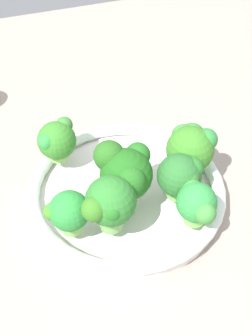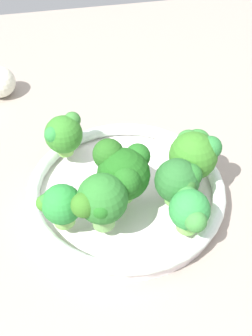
# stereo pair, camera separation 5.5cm
# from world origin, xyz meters

# --- Properties ---
(ground_plane) EXTENTS (1.30, 1.30, 0.03)m
(ground_plane) POSITION_xyz_m (0.00, 0.00, -0.01)
(ground_plane) COLOR gray
(bowl) EXTENTS (0.27, 0.27, 0.03)m
(bowl) POSITION_xyz_m (-0.02, -0.03, 0.02)
(bowl) COLOR white
(bowl) RESTS_ON ground_plane
(broccoli_floret_0) EXTENTS (0.07, 0.07, 0.07)m
(broccoli_floret_0) POSITION_xyz_m (-0.11, -0.04, 0.07)
(broccoli_floret_0) COLOR #88BD54
(broccoli_floret_0) RESTS_ON bowl
(broccoli_floret_1) EXTENTS (0.07, 0.08, 0.08)m
(broccoli_floret_1) POSITION_xyz_m (-0.01, -0.01, 0.08)
(broccoli_floret_1) COLOR #82C85A
(broccoli_floret_1) RESTS_ON bowl
(broccoli_floret_2) EXTENTS (0.07, 0.06, 0.08)m
(broccoli_floret_2) POSITION_xyz_m (0.02, 0.03, 0.08)
(broccoli_floret_2) COLOR #79B05D
(broccoli_floret_2) RESTS_ON bowl
(broccoli_floret_3) EXTENTS (0.06, 0.06, 0.06)m
(broccoli_floret_3) POSITION_xyz_m (-0.08, 0.01, 0.07)
(broccoli_floret_3) COLOR #78BD56
(broccoli_floret_3) RESTS_ON bowl
(broccoli_floret_4) EXTENTS (0.05, 0.05, 0.06)m
(broccoli_floret_4) POSITION_xyz_m (0.05, -0.11, 0.07)
(broccoli_floret_4) COLOR #7FBF50
(broccoli_floret_4) RESTS_ON bowl
(broccoli_floret_5) EXTENTS (0.05, 0.05, 0.06)m
(broccoli_floret_5) POSITION_xyz_m (0.07, 0.01, 0.06)
(broccoli_floret_5) COLOR #8EC762
(broccoli_floret_5) RESTS_ON bowl
(broccoli_floret_6) EXTENTS (0.05, 0.06, 0.06)m
(broccoli_floret_6) POSITION_xyz_m (-0.08, 0.05, 0.06)
(broccoli_floret_6) COLOR #7EC257
(broccoli_floret_6) RESTS_ON bowl
(garlic_bulb) EXTENTS (0.06, 0.06, 0.06)m
(garlic_bulb) POSITION_xyz_m (0.15, -0.32, 0.03)
(garlic_bulb) COLOR silver
(garlic_bulb) RESTS_ON ground_plane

